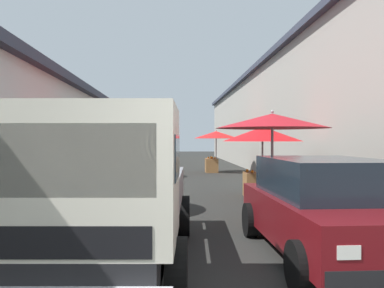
% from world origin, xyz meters
% --- Properties ---
extents(ground, '(90.00, 90.00, 0.00)m').
position_xyz_m(ground, '(13.50, 0.00, 0.00)').
color(ground, '#282826').
extents(building_left_whitewash, '(49.80, 7.50, 3.62)m').
position_xyz_m(building_left_whitewash, '(15.75, 7.25, 1.82)').
color(building_left_whitewash, silver).
rests_on(building_left_whitewash, ground).
extents(building_right_concrete, '(49.80, 7.50, 5.64)m').
position_xyz_m(building_right_concrete, '(15.75, -7.25, 2.83)').
color(building_right_concrete, '#A39E93').
rests_on(building_right_concrete, ground).
extents(fruit_stall_mid_lane, '(2.35, 2.35, 2.12)m').
position_xyz_m(fruit_stall_mid_lane, '(16.69, 2.47, 1.60)').
color(fruit_stall_mid_lane, '#9E9EA3').
rests_on(fruit_stall_mid_lane, ground).
extents(fruit_stall_far_right, '(2.38, 2.38, 2.27)m').
position_xyz_m(fruit_stall_far_right, '(19.36, -1.61, 1.74)').
color(fruit_stall_far_right, '#9E9EA3').
rests_on(fruit_stall_far_right, ground).
extents(fruit_stall_far_left, '(2.67, 2.67, 2.24)m').
position_xyz_m(fruit_stall_far_left, '(7.67, 2.54, 1.74)').
color(fruit_stall_far_left, '#9E9EA3').
rests_on(fruit_stall_far_left, ground).
extents(fruit_stall_near_left, '(2.40, 2.40, 2.20)m').
position_xyz_m(fruit_stall_near_left, '(10.12, -2.01, 1.73)').
color(fruit_stall_near_left, '#9E9EA3').
rests_on(fruit_stall_near_left, ground).
extents(fruit_stall_near_right, '(2.43, 2.43, 2.37)m').
position_xyz_m(fruit_stall_near_right, '(6.68, -1.52, 1.76)').
color(fruit_stall_near_right, '#9E9EA3').
rests_on(fruit_stall_near_right, ground).
extents(hatchback_car, '(3.94, 1.97, 1.45)m').
position_xyz_m(hatchback_car, '(4.07, -1.63, 0.74)').
color(hatchback_car, '#600F14').
rests_on(hatchback_car, ground).
extents(delivery_truck, '(5.00, 2.15, 2.08)m').
position_xyz_m(delivery_truck, '(3.13, 1.44, 1.04)').
color(delivery_truck, black).
rests_on(delivery_truck, ground).
extents(vendor_by_crates, '(0.48, 0.46, 1.56)m').
position_xyz_m(vendor_by_crates, '(15.83, 1.38, 0.89)').
color(vendor_by_crates, navy).
rests_on(vendor_by_crates, ground).
extents(parked_scooter, '(1.64, 0.65, 1.14)m').
position_xyz_m(parked_scooter, '(14.46, 1.93, 0.45)').
color(parked_scooter, black).
rests_on(parked_scooter, ground).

